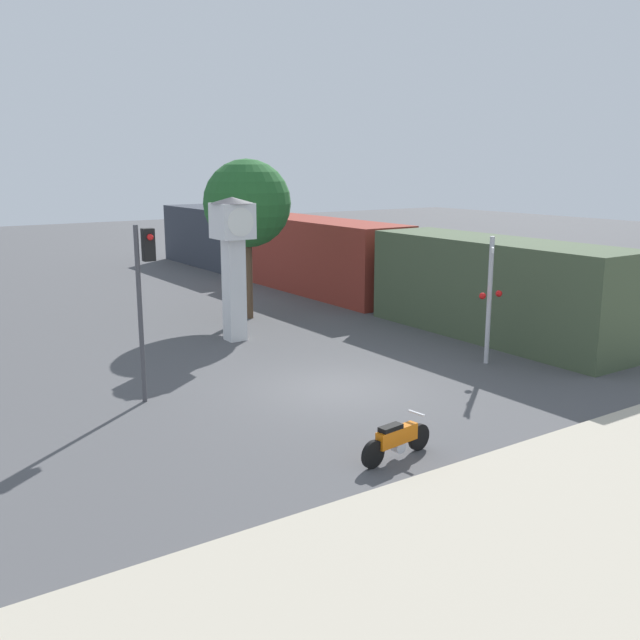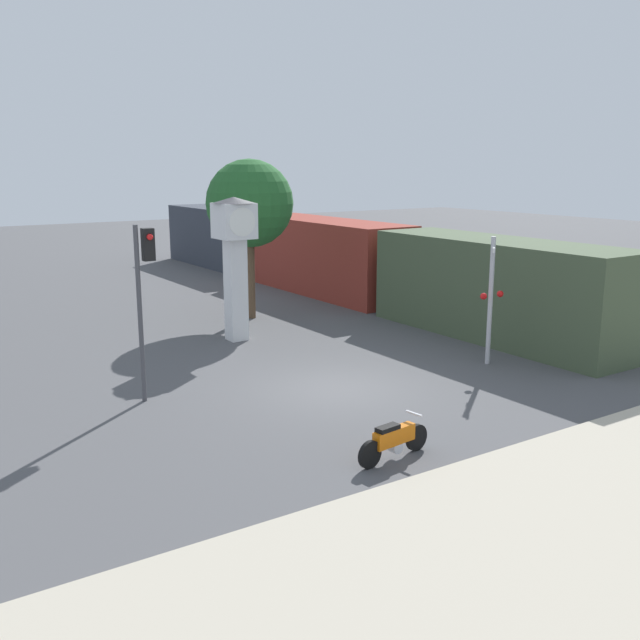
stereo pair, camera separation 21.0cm
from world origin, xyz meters
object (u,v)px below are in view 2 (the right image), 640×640
freight_train (326,256)px  street_tree (250,204)px  traffic_light (144,282)px  motorcycle (394,440)px  railroad_crossing_signal (491,295)px  clock_tower (235,246)px

freight_train → street_tree: bearing=-150.8°
traffic_light → street_tree: 10.22m
motorcycle → railroad_crossing_signal: 8.18m
motorcycle → railroad_crossing_signal: bearing=22.5°
clock_tower → traffic_light: bearing=-136.8°
traffic_light → railroad_crossing_signal: bearing=-13.7°
street_tree → railroad_crossing_signal: bearing=-73.9°
clock_tower → railroad_crossing_signal: clock_tower is taller
motorcycle → freight_train: freight_train is taller
clock_tower → railroad_crossing_signal: 8.56m
railroad_crossing_signal → street_tree: street_tree is taller
railroad_crossing_signal → street_tree: 10.43m
motorcycle → railroad_crossing_signal: size_ratio=0.51×
freight_train → railroad_crossing_signal: 13.22m
motorcycle → clock_tower: size_ratio=0.40×
traffic_light → railroad_crossing_signal: size_ratio=1.16×
motorcycle → railroad_crossing_signal: railroad_crossing_signal is taller
clock_tower → traffic_light: (-4.80, -4.51, -0.16)m
clock_tower → freight_train: bearing=37.8°
clock_tower → street_tree: (2.13, 2.88, 1.20)m
traffic_light → street_tree: street_tree is taller
freight_train → motorcycle: bearing=-120.0°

